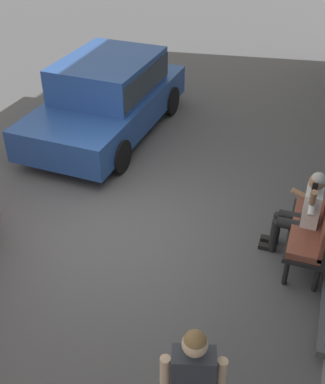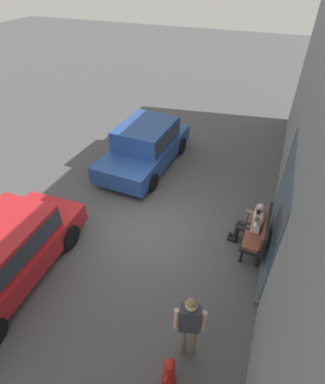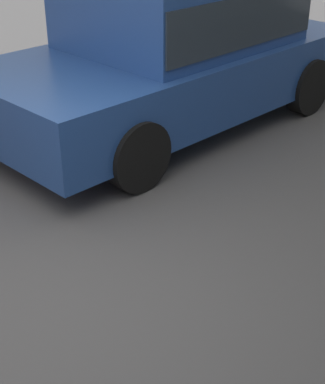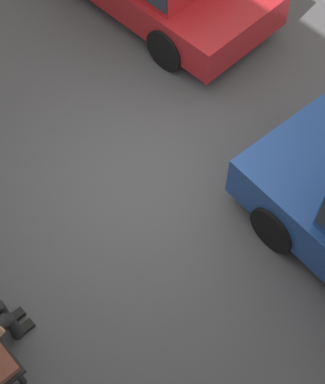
# 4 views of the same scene
# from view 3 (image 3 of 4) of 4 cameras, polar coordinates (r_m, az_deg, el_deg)

# --- Properties ---
(ground_plane) EXTENTS (60.00, 60.00, 0.00)m
(ground_plane) POSITION_cam_3_polar(r_m,az_deg,el_deg) (3.84, -13.74, -11.12)
(ground_plane) COLOR #4C4C4F
(parked_car_near) EXTENTS (4.24, 2.10, 1.52)m
(parked_car_near) POSITION_cam_3_polar(r_m,az_deg,el_deg) (6.27, 1.18, 13.98)
(parked_car_near) COLOR #23478E
(parked_car_near) RESTS_ON ground_plane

